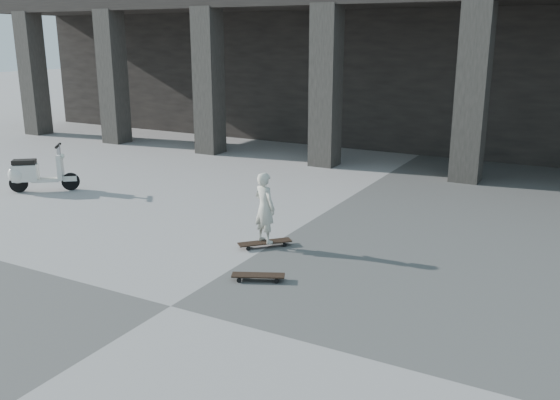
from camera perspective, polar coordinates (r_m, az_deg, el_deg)
The scene contains 6 objects.
ground at distance 7.57m, azimuth -10.48°, elevation -10.02°, with size 90.00×90.00×0.00m, color #4D4D4B.
colonnade at distance 19.52m, azimuth 16.09°, elevation 14.35°, with size 28.00×8.82×6.00m.
longboard at distance 9.41m, azimuth -1.46°, elevation -4.14°, with size 0.73×0.76×0.09m.
skateboard_spare at distance 8.16m, azimuth -2.11°, elevation -7.32°, with size 0.73×0.48×0.09m.
child at distance 9.23m, azimuth -1.49°, elevation -0.74°, with size 0.41×0.27×1.13m, color beige.
scooter at distance 13.72m, azimuth -22.81°, elevation 2.38°, with size 1.21×1.01×1.01m.
Camera 1 is at (4.41, -5.24, 3.23)m, focal length 38.00 mm.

